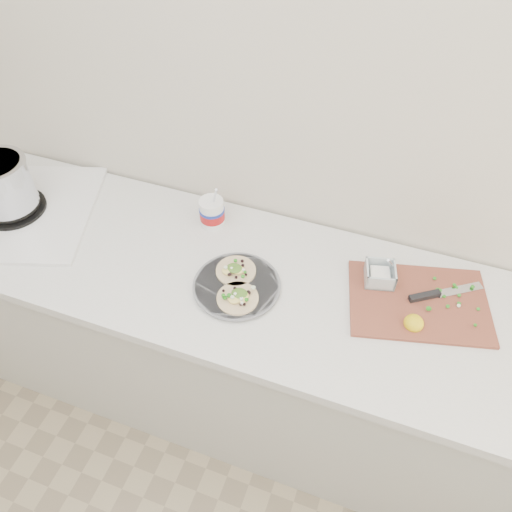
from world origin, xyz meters
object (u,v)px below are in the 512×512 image
(taco_plate, at_px, (237,284))
(stove, at_px, (7,194))
(cutboard, at_px, (417,297))
(tub, at_px, (212,210))

(taco_plate, bearing_deg, stove, 176.63)
(cutboard, bearing_deg, stove, 169.70)
(tub, bearing_deg, cutboard, -8.16)
(cutboard, bearing_deg, tub, 158.01)
(stove, bearing_deg, taco_plate, -21.48)
(stove, height_order, cutboard, stove)
(taco_plate, relative_size, tub, 1.40)
(tub, bearing_deg, taco_plate, -52.79)
(cutboard, bearing_deg, taco_plate, -179.29)
(stove, distance_m, cutboard, 1.47)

